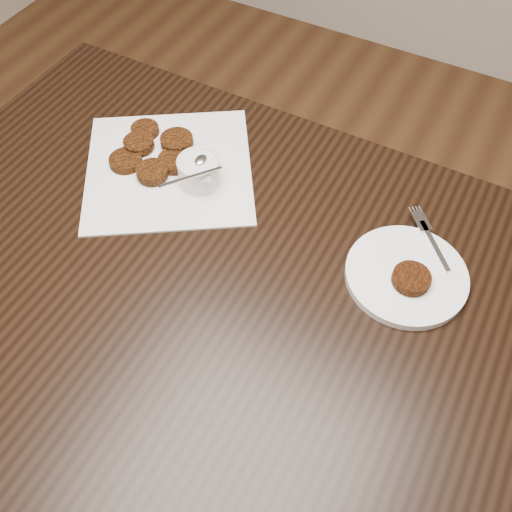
{
  "coord_description": "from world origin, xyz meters",
  "views": [
    {
      "loc": [
        0.32,
        -0.39,
        1.56
      ],
      "look_at": [
        0.05,
        0.1,
        0.8
      ],
      "focal_mm": 39.8,
      "sensor_mm": 36.0,
      "label": 1
    }
  ],
  "objects_px": {
    "napkin": "(169,168)",
    "table": "(250,390)",
    "sauce_ramekin": "(198,160)",
    "plate_with_patty": "(407,273)"
  },
  "relations": [
    {
      "from": "table",
      "to": "sauce_ramekin",
      "type": "xyz_separation_m",
      "value": [
        -0.21,
        0.19,
        0.44
      ]
    },
    {
      "from": "napkin",
      "to": "plate_with_patty",
      "type": "distance_m",
      "value": 0.5
    },
    {
      "from": "table",
      "to": "napkin",
      "type": "bearing_deg",
      "value": 145.89
    },
    {
      "from": "napkin",
      "to": "plate_with_patty",
      "type": "relative_size",
      "value": 1.55
    },
    {
      "from": "table",
      "to": "sauce_ramekin",
      "type": "bearing_deg",
      "value": 137.96
    },
    {
      "from": "napkin",
      "to": "table",
      "type": "bearing_deg",
      "value": -34.11
    },
    {
      "from": "sauce_ramekin",
      "to": "plate_with_patty",
      "type": "xyz_separation_m",
      "value": [
        0.43,
        -0.02,
        -0.05
      ]
    },
    {
      "from": "table",
      "to": "napkin",
      "type": "distance_m",
      "value": 0.51
    },
    {
      "from": "table",
      "to": "napkin",
      "type": "xyz_separation_m",
      "value": [
        -0.29,
        0.19,
        0.38
      ]
    },
    {
      "from": "table",
      "to": "sauce_ramekin",
      "type": "relative_size",
      "value": 12.5
    }
  ]
}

